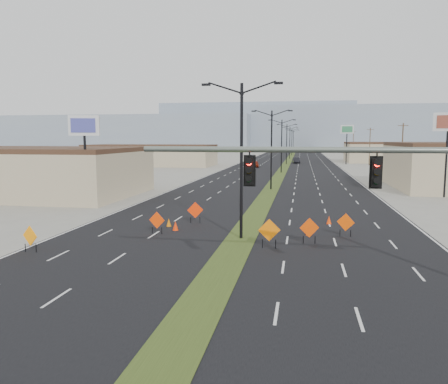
% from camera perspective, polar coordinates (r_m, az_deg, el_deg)
% --- Properties ---
extents(ground, '(600.00, 600.00, 0.00)m').
position_cam_1_polar(ground, '(17.54, -3.32, -14.93)').
color(ground, gray).
rests_on(ground, ground).
extents(road_surface, '(25.00, 400.00, 0.02)m').
position_cam_1_polar(road_surface, '(116.06, 8.21, 3.74)').
color(road_surface, black).
rests_on(road_surface, ground).
extents(median_strip, '(2.00, 400.00, 0.04)m').
position_cam_1_polar(median_strip, '(116.06, 8.21, 3.74)').
color(median_strip, '#334418').
rests_on(median_strip, ground).
extents(building_sw_far, '(30.00, 14.00, 4.50)m').
position_cam_1_polar(building_sw_far, '(107.07, -9.49, 4.65)').
color(building_sw_far, '#C3B18B').
rests_on(building_sw_far, ground).
extents(building_se_far, '(44.00, 16.00, 5.00)m').
position_cam_1_polar(building_se_far, '(130.44, 25.37, 4.59)').
color(building_se_far, '#C3B18B').
rests_on(building_se_far, ground).
extents(mesa_west, '(180.00, 50.00, 22.00)m').
position_cam_1_polar(mesa_west, '(320.71, -12.74, 7.68)').
color(mesa_west, '#8996AA').
rests_on(mesa_west, ground).
extents(mesa_center, '(220.00, 50.00, 28.00)m').
position_cam_1_polar(mesa_center, '(317.97, 16.79, 8.10)').
color(mesa_center, '#8996AA').
rests_on(mesa_center, ground).
extents(mesa_backdrop, '(140.00, 50.00, 32.00)m').
position_cam_1_polar(mesa_backdrop, '(337.64, 4.39, 8.64)').
color(mesa_backdrop, '#8996AA').
rests_on(mesa_backdrop, ground).
extents(signal_mast, '(16.30, 0.60, 8.00)m').
position_cam_1_polar(signal_mast, '(18.52, 24.89, 0.91)').
color(signal_mast, slate).
rests_on(signal_mast, ground).
extents(streetlight_0, '(5.15, 0.24, 10.02)m').
position_cam_1_polar(streetlight_0, '(28.09, 2.29, 4.72)').
color(streetlight_0, black).
rests_on(streetlight_0, ground).
extents(streetlight_1, '(5.15, 0.24, 10.02)m').
position_cam_1_polar(streetlight_1, '(55.95, 6.21, 5.84)').
color(streetlight_1, black).
rests_on(streetlight_1, ground).
extents(streetlight_2, '(5.15, 0.24, 10.02)m').
position_cam_1_polar(streetlight_2, '(83.91, 7.53, 6.21)').
color(streetlight_2, black).
rests_on(streetlight_2, ground).
extents(streetlight_3, '(5.15, 0.24, 10.02)m').
position_cam_1_polar(streetlight_3, '(111.88, 8.19, 6.40)').
color(streetlight_3, black).
rests_on(streetlight_3, ground).
extents(streetlight_4, '(5.15, 0.24, 10.02)m').
position_cam_1_polar(streetlight_4, '(139.87, 8.58, 6.51)').
color(streetlight_4, black).
rests_on(streetlight_4, ground).
extents(streetlight_5, '(5.15, 0.24, 10.02)m').
position_cam_1_polar(streetlight_5, '(167.86, 8.85, 6.58)').
color(streetlight_5, black).
rests_on(streetlight_5, ground).
extents(streetlight_6, '(5.15, 0.24, 10.02)m').
position_cam_1_polar(streetlight_6, '(195.85, 9.03, 6.63)').
color(streetlight_6, black).
rests_on(streetlight_6, ground).
extents(utility_pole_1, '(1.60, 0.20, 9.00)m').
position_cam_1_polar(utility_pole_1, '(77.54, 22.23, 5.14)').
color(utility_pole_1, '#4C3823').
rests_on(utility_pole_1, ground).
extents(utility_pole_2, '(1.60, 0.20, 9.00)m').
position_cam_1_polar(utility_pole_2, '(112.00, 18.49, 5.73)').
color(utility_pole_2, '#4C3823').
rests_on(utility_pole_2, ground).
extents(utility_pole_3, '(1.60, 0.20, 9.00)m').
position_cam_1_polar(utility_pole_3, '(146.72, 16.52, 6.03)').
color(utility_pole_3, '#4C3823').
rests_on(utility_pole_3, ground).
extents(car_left, '(2.15, 4.53, 1.49)m').
position_cam_1_polar(car_left, '(98.97, 4.04, 3.67)').
color(car_left, maroon).
rests_on(car_left, ground).
extents(car_mid, '(2.13, 4.71, 1.50)m').
position_cam_1_polar(car_mid, '(116.18, 9.40, 4.09)').
color(car_mid, black).
rests_on(car_mid, ground).
extents(car_far, '(2.74, 5.50, 1.53)m').
position_cam_1_polar(car_far, '(137.04, 3.68, 4.62)').
color(car_far, silver).
rests_on(car_far, ground).
extents(construction_sign_0, '(1.12, 0.40, 1.56)m').
position_cam_1_polar(construction_sign_0, '(27.59, -24.00, -5.37)').
color(construction_sign_0, orange).
rests_on(construction_sign_0, ground).
extents(construction_sign_1, '(1.15, 0.21, 1.54)m').
position_cam_1_polar(construction_sign_1, '(30.38, -8.76, -3.76)').
color(construction_sign_1, '#FC3D05').
rests_on(construction_sign_1, ground).
extents(construction_sign_2, '(1.15, 0.55, 1.66)m').
position_cam_1_polar(construction_sign_2, '(33.81, -3.78, -2.47)').
color(construction_sign_2, '#FF3105').
rests_on(construction_sign_2, ground).
extents(construction_sign_3, '(1.32, 0.37, 1.80)m').
position_cam_1_polar(construction_sign_3, '(26.20, 5.93, -5.10)').
color(construction_sign_3, orange).
rests_on(construction_sign_3, ground).
extents(construction_sign_4, '(1.20, 0.38, 1.65)m').
position_cam_1_polar(construction_sign_4, '(27.69, 11.09, -4.72)').
color(construction_sign_4, '#E24104').
rests_on(construction_sign_4, ground).
extents(construction_sign_5, '(1.12, 0.48, 1.58)m').
position_cam_1_polar(construction_sign_5, '(30.27, 15.61, -3.93)').
color(construction_sign_5, '#FF4F05').
rests_on(construction_sign_5, ground).
extents(cone_0, '(0.45, 0.45, 0.69)m').
position_cam_1_polar(cone_0, '(31.39, -6.36, -4.41)').
color(cone_0, '#FB3205').
rests_on(cone_0, ground).
extents(cone_1, '(0.41, 0.41, 0.55)m').
position_cam_1_polar(cone_1, '(30.14, 10.96, -5.12)').
color(cone_1, '#E24204').
rests_on(cone_1, ground).
extents(cone_2, '(0.42, 0.42, 0.64)m').
position_cam_1_polar(cone_2, '(34.44, 13.55, -3.59)').
color(cone_2, '#FF3C05').
rests_on(cone_2, ground).
extents(cone_3, '(0.46, 0.46, 0.61)m').
position_cam_1_polar(cone_3, '(32.84, -7.22, -3.98)').
color(cone_3, orange).
rests_on(cone_3, ground).
extents(pole_sign_west, '(2.83, 1.01, 8.67)m').
position_cam_1_polar(pole_sign_west, '(43.09, -17.79, 7.34)').
color(pole_sign_west, black).
rests_on(pole_sign_west, ground).
extents(pole_sign_east_near, '(3.00, 1.33, 9.36)m').
position_cam_1_polar(pole_sign_east_near, '(54.20, 27.23, 7.41)').
color(pole_sign_east_near, black).
rests_on(pole_sign_east_near, ground).
extents(pole_sign_east_far, '(3.19, 1.13, 9.81)m').
position_cam_1_polar(pole_sign_east_far, '(113.84, 15.77, 7.53)').
color(pole_sign_east_far, black).
rests_on(pole_sign_east_far, ground).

